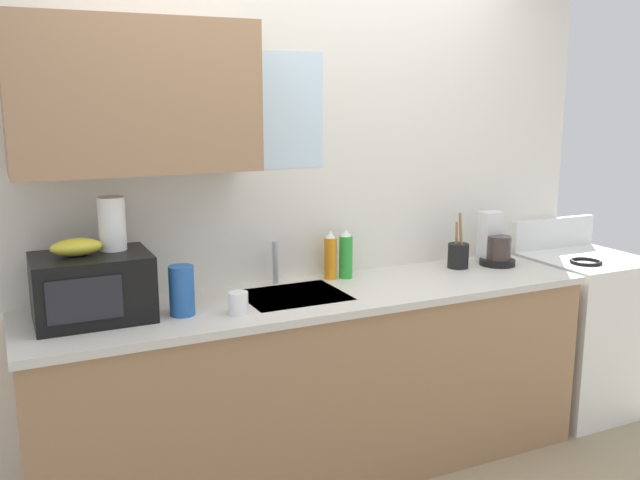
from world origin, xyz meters
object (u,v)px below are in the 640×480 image
at_px(banana_bunch, 76,247).
at_px(dish_soap_bottle_orange, 330,256).
at_px(coffee_maker, 495,245).
at_px(microwave, 92,287).
at_px(dish_soap_bottle_green, 346,255).
at_px(stove_range, 581,332).
at_px(cereal_canister, 182,291).
at_px(paper_towel_roll, 112,224).
at_px(utensil_crock, 458,255).
at_px(mug_white, 238,303).

xyz_separation_m(banana_bunch, dish_soap_bottle_orange, (1.20, 0.16, -0.19)).
bearing_deg(banana_bunch, coffee_maker, 1.56).
height_order(microwave, dish_soap_bottle_green, microwave).
height_order(stove_range, dish_soap_bottle_green, dish_soap_bottle_green).
bearing_deg(cereal_canister, dish_soap_bottle_orange, 17.63).
bearing_deg(paper_towel_roll, dish_soap_bottle_green, 4.62).
distance_m(microwave, paper_towel_roll, 0.27).
relative_size(microwave, dish_soap_bottle_orange, 1.89).
distance_m(stove_range, paper_towel_roll, 2.70).
xyz_separation_m(banana_bunch, dish_soap_bottle_green, (1.28, 0.14, -0.19)).
distance_m(cereal_canister, utensil_crock, 1.53).
bearing_deg(microwave, paper_towel_roll, 27.17).
height_order(dish_soap_bottle_green, mug_white, dish_soap_bottle_green).
xyz_separation_m(microwave, dish_soap_bottle_green, (1.23, 0.14, -0.02)).
distance_m(banana_bunch, dish_soap_bottle_green, 1.30).
height_order(microwave, coffee_maker, coffee_maker).
height_order(paper_towel_roll, cereal_canister, paper_towel_roll).
bearing_deg(coffee_maker, microwave, -178.36).
xyz_separation_m(coffee_maker, dish_soap_bottle_orange, (-0.94, 0.10, 0.01)).
bearing_deg(dish_soap_bottle_orange, paper_towel_roll, -174.13).
bearing_deg(stove_range, dish_soap_bottle_green, 172.58).
bearing_deg(dish_soap_bottle_orange, stove_range, -7.67).
bearing_deg(coffee_maker, mug_white, -170.85).
bearing_deg(mug_white, banana_bunch, 162.51).
distance_m(stove_range, coffee_maker, 0.80).
height_order(paper_towel_roll, coffee_maker, paper_towel_roll).
relative_size(paper_towel_roll, dish_soap_bottle_orange, 0.91).
bearing_deg(cereal_canister, banana_bunch, 165.62).
distance_m(dish_soap_bottle_orange, mug_white, 0.70).
bearing_deg(dish_soap_bottle_green, mug_white, -153.95).
height_order(paper_towel_roll, dish_soap_bottle_green, paper_towel_roll).
height_order(coffee_maker, dish_soap_bottle_orange, coffee_maker).
relative_size(stove_range, banana_bunch, 5.40).
distance_m(paper_towel_roll, cereal_canister, 0.39).
xyz_separation_m(microwave, paper_towel_roll, (0.10, 0.05, 0.24)).
distance_m(paper_towel_roll, coffee_maker, 2.01).
height_order(banana_bunch, dish_soap_bottle_green, banana_bunch).
bearing_deg(banana_bunch, dish_soap_bottle_orange, 7.50).
relative_size(stove_range, microwave, 2.35).
bearing_deg(coffee_maker, cereal_canister, -174.84).
xyz_separation_m(dish_soap_bottle_green, cereal_canister, (-0.89, -0.24, -0.01)).
xyz_separation_m(dish_soap_bottle_green, utensil_crock, (0.63, -0.07, -0.05)).
xyz_separation_m(microwave, cereal_canister, (0.34, -0.10, -0.03)).
bearing_deg(paper_towel_roll, mug_white, -27.91).
relative_size(microwave, dish_soap_bottle_green, 1.86).
distance_m(microwave, dish_soap_bottle_orange, 1.16).
bearing_deg(dish_soap_bottle_green, coffee_maker, -5.50).
height_order(stove_range, coffee_maker, coffee_maker).
bearing_deg(dish_soap_bottle_orange, cereal_canister, -162.37).
bearing_deg(mug_white, coffee_maker, 9.15).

